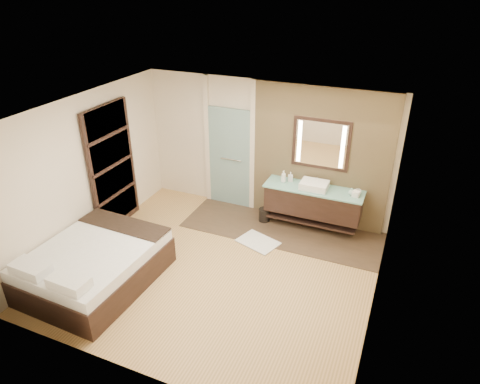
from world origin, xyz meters
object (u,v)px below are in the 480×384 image
at_px(mirror_unit, 321,144).
at_px(waste_bin, 264,215).
at_px(bed, 95,265).
at_px(vanity, 313,201).

xyz_separation_m(mirror_unit, waste_bin, (-0.92, -0.37, -1.51)).
height_order(bed, waste_bin, bed).
distance_m(mirror_unit, waste_bin, 1.81).
bearing_deg(bed, waste_bin, 59.11).
bearing_deg(mirror_unit, bed, -130.76).
distance_m(vanity, mirror_unit, 1.10).
xyz_separation_m(mirror_unit, bed, (-2.75, -3.19, -1.32)).
xyz_separation_m(vanity, bed, (-2.75, -2.95, -0.25)).
height_order(vanity, mirror_unit, mirror_unit).
bearing_deg(waste_bin, bed, -122.96).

